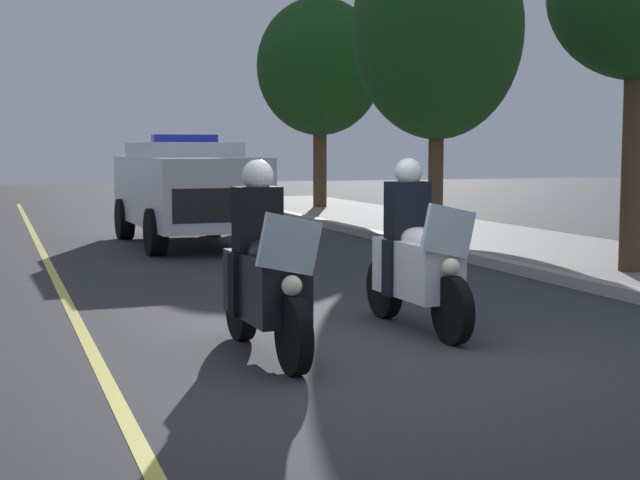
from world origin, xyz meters
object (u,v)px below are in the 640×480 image
(tree_behind_suv, at_px, (320,67))
(police_suv, at_px, (186,188))
(police_motorcycle_lead_right, at_px, (416,261))
(police_motorcycle_lead_left, at_px, (264,277))
(tree_far_back, at_px, (437,30))

(tree_behind_suv, bearing_deg, police_suv, -33.54)
(police_motorcycle_lead_right, distance_m, police_suv, 8.97)
(police_motorcycle_lead_left, height_order, tree_far_back, tree_far_back)
(police_motorcycle_lead_left, relative_size, police_motorcycle_lead_right, 1.00)
(tree_behind_suv, bearing_deg, police_motorcycle_lead_left, -20.51)
(police_motorcycle_lead_right, height_order, police_suv, police_suv)
(police_motorcycle_lead_right, xyz_separation_m, tree_behind_suv, (-17.21, 4.93, 3.37))
(police_motorcycle_lead_right, bearing_deg, tree_far_back, 153.10)
(police_motorcycle_lead_right, relative_size, police_suv, 0.43)
(tree_far_back, bearing_deg, tree_behind_suv, -176.93)
(police_suv, bearing_deg, police_motorcycle_lead_left, -7.14)
(police_motorcycle_lead_right, bearing_deg, police_motorcycle_lead_left, -69.56)
(tree_far_back, distance_m, tree_behind_suv, 6.79)
(police_motorcycle_lead_right, height_order, tree_far_back, tree_far_back)
(tree_far_back, relative_size, tree_behind_suv, 1.12)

